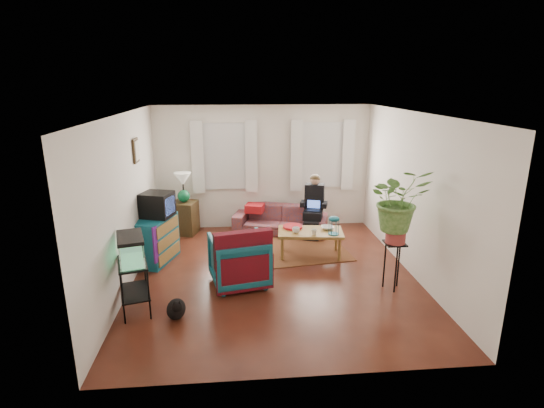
{
  "coord_description": "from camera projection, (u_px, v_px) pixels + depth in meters",
  "views": [
    {
      "loc": [
        -0.61,
        -6.31,
        3.05
      ],
      "look_at": [
        0.0,
        0.4,
        1.1
      ],
      "focal_mm": 28.0,
      "sensor_mm": 36.0,
      "label": 1
    }
  ],
  "objects": [
    {
      "name": "black_cat",
      "position": [
        176.0,
        307.0,
        5.64
      ],
      "size": [
        0.33,
        0.43,
        0.32
      ],
      "primitive_type": "ellipsoid",
      "rotation": [
        0.0,
        0.0,
        0.24
      ],
      "color": "black",
      "rests_on": "floor"
    },
    {
      "name": "floor",
      "position": [
        274.0,
        275.0,
        6.93
      ],
      "size": [
        4.5,
        5.0,
        0.01
      ],
      "primitive_type": "cube",
      "color": "#4F2B14",
      "rests_on": "ground"
    },
    {
      "name": "sofa",
      "position": [
        280.0,
        215.0,
        8.82
      ],
      "size": [
        2.05,
        1.28,
        0.75
      ],
      "primitive_type": "imported",
      "rotation": [
        0.0,
        0.0,
        -0.3
      ],
      "color": "brown",
      "rests_on": "floor"
    },
    {
      "name": "serape_throw",
      "position": [
        244.0,
        255.0,
        6.2
      ],
      "size": [
        0.89,
        0.38,
        0.71
      ],
      "primitive_type": "cube",
      "rotation": [
        0.0,
        0.0,
        0.21
      ],
      "color": "#9E0A0A",
      "rests_on": "armchair"
    },
    {
      "name": "picture_frame",
      "position": [
        136.0,
        151.0,
        7.01
      ],
      "size": [
        0.04,
        0.32,
        0.4
      ],
      "primitive_type": "cube",
      "color": "#3D2616",
      "rests_on": "wall_left"
    },
    {
      "name": "window_right",
      "position": [
        322.0,
        155.0,
        8.98
      ],
      "size": [
        1.08,
        0.04,
        1.38
      ],
      "primitive_type": "cube",
      "color": "white",
      "rests_on": "wall_back"
    },
    {
      "name": "cup_a",
      "position": [
        296.0,
        230.0,
        7.48
      ],
      "size": [
        0.14,
        0.14,
        0.1
      ],
      "primitive_type": "imported",
      "rotation": [
        0.0,
        0.0,
        -0.12
      ],
      "color": "white",
      "rests_on": "coffee_table"
    },
    {
      "name": "curtains_right",
      "position": [
        323.0,
        156.0,
        8.91
      ],
      "size": [
        1.36,
        0.06,
        1.5
      ],
      "primitive_type": "cube",
      "color": "white",
      "rests_on": "wall_back"
    },
    {
      "name": "bowl",
      "position": [
        327.0,
        228.0,
        7.67
      ],
      "size": [
        0.25,
        0.25,
        0.06
      ],
      "primitive_type": "imported",
      "rotation": [
        0.0,
        0.0,
        -0.12
      ],
      "color": "white",
      "rests_on": "coffee_table"
    },
    {
      "name": "aquarium_stand",
      "position": [
        135.0,
        287.0,
        5.76
      ],
      "size": [
        0.52,
        0.73,
        0.73
      ],
      "primitive_type": "cube",
      "rotation": [
        0.0,
        0.0,
        0.27
      ],
      "color": "black",
      "rests_on": "floor"
    },
    {
      "name": "wall_right",
      "position": [
        414.0,
        195.0,
        6.77
      ],
      "size": [
        0.01,
        5.0,
        2.6
      ],
      "primitive_type": "cube",
      "color": "silver",
      "rests_on": "floor"
    },
    {
      "name": "side_table",
      "position": [
        185.0,
        218.0,
        8.77
      ],
      "size": [
        0.57,
        0.57,
        0.68
      ],
      "primitive_type": "cube",
      "rotation": [
        0.0,
        0.0,
        -0.27
      ],
      "color": "#422618",
      "rests_on": "floor"
    },
    {
      "name": "area_rug",
      "position": [
        290.0,
        249.0,
        8.02
      ],
      "size": [
        2.19,
        1.85,
        0.01
      ],
      "primitive_type": "cube",
      "rotation": [
        0.0,
        0.0,
        0.13
      ],
      "color": "brown",
      "rests_on": "floor"
    },
    {
      "name": "window_left",
      "position": [
        225.0,
        157.0,
        8.81
      ],
      "size": [
        1.08,
        0.04,
        1.38
      ],
      "primitive_type": "cube",
      "color": "white",
      "rests_on": "wall_back"
    },
    {
      "name": "crt_tv",
      "position": [
        157.0,
        205.0,
        7.29
      ],
      "size": [
        0.6,
        0.58,
        0.43
      ],
      "primitive_type": "cube",
      "rotation": [
        0.0,
        0.0,
        -0.32
      ],
      "color": "black",
      "rests_on": "dresser"
    },
    {
      "name": "table_lamp",
      "position": [
        183.0,
        188.0,
        8.6
      ],
      "size": [
        0.43,
        0.43,
        0.62
      ],
      "primitive_type": null,
      "rotation": [
        0.0,
        0.0,
        -0.27
      ],
      "color": "white",
      "rests_on": "side_table"
    },
    {
      "name": "plant_stand",
      "position": [
        393.0,
        266.0,
        6.39
      ],
      "size": [
        0.32,
        0.32,
        0.75
      ],
      "primitive_type": "cube",
      "rotation": [
        0.0,
        0.0,
        -0.02
      ],
      "color": "black",
      "rests_on": "floor"
    },
    {
      "name": "potted_plant",
      "position": [
        398.0,
        209.0,
        6.15
      ],
      "size": [
        0.87,
        0.75,
        0.95
      ],
      "primitive_type": "imported",
      "rotation": [
        0.0,
        0.0,
        -0.02
      ],
      "color": "#599947",
      "rests_on": "plant_stand"
    },
    {
      "name": "wall_back",
      "position": [
        263.0,
        168.0,
        8.96
      ],
      "size": [
        4.5,
        0.01,
        2.6
      ],
      "primitive_type": "cube",
      "color": "silver",
      "rests_on": "floor"
    },
    {
      "name": "snack_tray",
      "position": [
        293.0,
        227.0,
        7.74
      ],
      "size": [
        0.4,
        0.4,
        0.04
      ],
      "primitive_type": "cylinder",
      "rotation": [
        0.0,
        0.0,
        -0.12
      ],
      "color": "#B21414",
      "rests_on": "coffee_table"
    },
    {
      "name": "wall_left",
      "position": [
        126.0,
        202.0,
        6.38
      ],
      "size": [
        0.01,
        5.0,
        2.6
      ],
      "primitive_type": "cube",
      "color": "silver",
      "rests_on": "floor"
    },
    {
      "name": "ceiling",
      "position": [
        274.0,
        113.0,
        6.21
      ],
      "size": [
        4.5,
        5.0,
        0.01
      ],
      "primitive_type": "cube",
      "color": "white",
      "rests_on": "wall_back"
    },
    {
      "name": "wall_front",
      "position": [
        299.0,
        266.0,
        4.18
      ],
      "size": [
        4.5,
        0.01,
        2.6
      ],
      "primitive_type": "cube",
      "color": "silver",
      "rests_on": "floor"
    },
    {
      "name": "birdcage",
      "position": [
        334.0,
        225.0,
        7.38
      ],
      "size": [
        0.21,
        0.21,
        0.33
      ],
      "primitive_type": null,
      "rotation": [
        0.0,
        0.0,
        -0.12
      ],
      "color": "#115B6B",
      "rests_on": "coffee_table"
    },
    {
      "name": "seated_person",
      "position": [
        314.0,
        208.0,
        8.63
      ],
      "size": [
        0.63,
        0.7,
        1.14
      ],
      "primitive_type": null,
      "rotation": [
        0.0,
        0.0,
        -0.3
      ],
      "color": "black",
      "rests_on": "sofa"
    },
    {
      "name": "coffee_table",
      "position": [
        310.0,
        243.0,
        7.66
      ],
      "size": [
        1.22,
        0.76,
        0.48
      ],
      "primitive_type": "cube",
      "rotation": [
        0.0,
        0.0,
        -0.12
      ],
      "color": "brown",
      "rests_on": "floor"
    },
    {
      "name": "cup_b",
      "position": [
        314.0,
        232.0,
        7.39
      ],
      "size": [
        0.12,
        0.12,
        0.1
      ],
      "primitive_type": "imported",
      "rotation": [
        0.0,
        0.0,
        -0.12
      ],
      "color": "beige",
      "rests_on": "coffee_table"
    },
    {
      "name": "curtains_left",
      "position": [
        225.0,
        157.0,
        8.73
      ],
      "size": [
        1.36,
        0.06,
        1.5
      ],
      "primitive_type": "cube",
      "color": "white",
      "rests_on": "wall_back"
    },
    {
      "name": "aquarium",
      "position": [
        131.0,
        249.0,
        5.61
      ],
      "size": [
        0.47,
        0.66,
        0.38
      ],
      "primitive_type": "cube",
      "rotation": [
        0.0,
        0.0,
        0.27
      ],
      "color": "#7FD899",
      "rests_on": "aquarium_stand"
    },
    {
      "name": "dresser",
      "position": [
        156.0,
        240.0,
        7.38
      ],
      "size": [
        0.7,
        0.98,
        0.8
      ],
      "primitive_type": "cube",
      "rotation": [
        0.0,
        0.0,
        -0.32
      ],
      "color": "#116569",
      "rests_on": "floor"
    },
    {
      "name": "armchair",
      "position": [
        239.0,
        258.0,
        6.55
      ],
      "size": [
        0.98,
        0.94,
        0.86
      ],
      "primitive_type": "imported",
      "rotation": [
        0.0,
        0.0,
        3.36
      ],
      "color": "#125770",
      "rests_on": "floor"
    }
  ]
}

